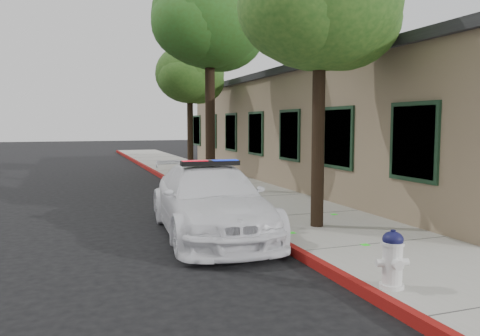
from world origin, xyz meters
name	(u,v)px	position (x,y,z in m)	size (l,w,h in m)	color
ground	(298,260)	(0.00, 0.00, 0.00)	(120.00, 120.00, 0.00)	black
sidewalk	(302,217)	(1.60, 3.00, 0.07)	(3.20, 60.00, 0.15)	gray
red_curb	(242,221)	(0.06, 3.00, 0.08)	(0.14, 60.00, 0.16)	maroon
clapboard_building	(349,129)	(6.69, 9.00, 2.13)	(7.30, 20.89, 4.24)	#897859
police_car	(210,201)	(-0.90, 2.27, 0.73)	(2.37, 5.14, 1.58)	white
fire_hydrant	(392,259)	(0.35, -2.07, 0.54)	(0.45, 0.39, 0.78)	silver
street_tree_near	(321,8)	(1.30, 1.68, 4.69)	(3.63, 3.32, 6.09)	black
street_tree_mid	(210,24)	(0.71, 7.81, 5.51)	(3.87, 3.75, 7.11)	black
street_tree_far	(191,77)	(1.27, 12.63, 4.28)	(3.01, 2.95, 5.49)	black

